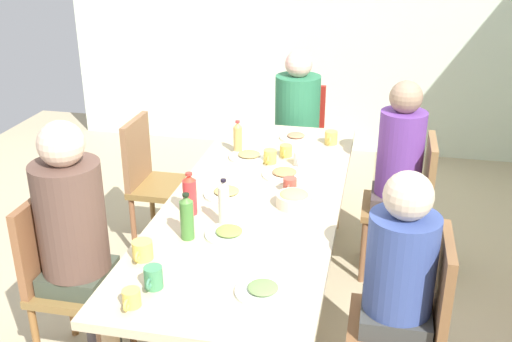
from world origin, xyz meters
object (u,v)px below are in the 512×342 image
at_px(chair_3, 409,199).
at_px(plate_5, 249,156).
at_px(plate_4, 285,174).
at_px(cup_3, 131,298).
at_px(cup_4, 270,157).
at_px(bottle_3, 190,195).
at_px(cup_0, 300,159).
at_px(plate_2, 227,193).
at_px(chair_1, 298,136).
at_px(chair_2, 414,317).
at_px(bottle_1, 238,138).
at_px(bottle_2, 187,217).
at_px(cup_7, 153,278).
at_px(plate_1, 229,233).
at_px(cup_6, 331,138).
at_px(cup_5, 290,185).
at_px(cup_2, 286,151).
at_px(bottle_0, 224,204).
at_px(bowl_0, 294,199).
at_px(plate_0, 263,290).
at_px(dining_table, 256,208).
at_px(plate_3, 296,137).
at_px(chair_0, 64,273).
at_px(person_2, 397,275).
at_px(person_1, 297,113).
at_px(person_0, 74,227).
at_px(chair_4, 153,176).
at_px(person_3, 397,165).

distance_m(chair_3, plate_5, 1.01).
height_order(plate_4, plate_5, same).
bearing_deg(cup_3, cup_4, 170.90).
xyz_separation_m(plate_4, bottle_3, (0.56, -0.38, 0.09)).
relative_size(plate_5, cup_0, 2.29).
relative_size(plate_2, plate_4, 0.97).
bearing_deg(chair_1, bottle_3, -8.76).
relative_size(chair_2, bottle_1, 4.25).
distance_m(cup_0, bottle_3, 0.87).
bearing_deg(bottle_2, cup_4, 168.53).
bearing_deg(cup_7, plate_1, 158.07).
bearing_deg(cup_4, chair_1, 179.07).
bearing_deg(cup_6, cup_5, -10.38).
bearing_deg(cup_6, chair_1, -155.53).
distance_m(cup_2, bottle_0, 0.97).
relative_size(bowl_0, cup_2, 1.65).
relative_size(plate_0, plate_1, 0.98).
bearing_deg(dining_table, bottle_0, -13.09).
bearing_deg(bottle_0, plate_5, -175.05).
distance_m(plate_3, cup_0, 0.46).
height_order(chair_1, plate_1, chair_1).
distance_m(plate_4, cup_7, 1.27).
distance_m(chair_0, cup_0, 1.49).
height_order(plate_0, bottle_3, bottle_3).
xyz_separation_m(person_2, cup_3, (0.46, -1.00, 0.05)).
height_order(chair_1, bottle_0, bottle_0).
distance_m(dining_table, chair_0, 1.03).
bearing_deg(bottle_2, cup_7, -1.12).
xyz_separation_m(person_1, plate_0, (2.35, 0.21, 0.01)).
distance_m(cup_3, bottle_1, 1.66).
distance_m(chair_3, cup_0, 0.72).
relative_size(plate_0, cup_5, 2.06).
height_order(person_0, plate_5, person_0).
bearing_deg(cup_3, plate_0, 111.76).
xyz_separation_m(chair_4, plate_2, (0.61, 0.67, 0.23)).
distance_m(person_2, cup_2, 1.38).
xyz_separation_m(person_3, plate_2, (0.61, -0.89, 0.01)).
distance_m(chair_4, cup_7, 1.65).
bearing_deg(plate_0, person_2, 117.00).
xyz_separation_m(chair_3, cup_0, (0.11, -0.66, 0.26)).
bearing_deg(cup_3, chair_3, 146.49).
bearing_deg(plate_1, bottle_3, -126.40).
bearing_deg(cup_7, chair_0, -118.09).
bearing_deg(bottle_2, bottle_0, 137.88).
bearing_deg(plate_4, cup_4, -145.67).
xyz_separation_m(chair_4, cup_4, (0.11, 0.81, 0.25)).
distance_m(cup_3, bottle_3, 0.80).
bearing_deg(cup_5, cup_4, -154.41).
bearing_deg(cup_3, cup_6, 163.52).
bearing_deg(plate_5, plate_1, 7.29).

